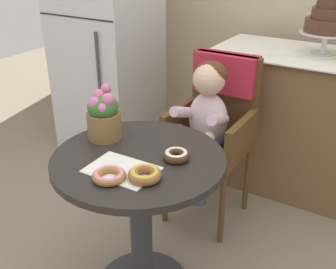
{
  "coord_description": "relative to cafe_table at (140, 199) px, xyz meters",
  "views": [
    {
      "loc": [
        0.86,
        -1.18,
        1.53
      ],
      "look_at": [
        0.05,
        0.15,
        0.77
      ],
      "focal_mm": 43.36,
      "sensor_mm": 36.0,
      "label": 1
    }
  ],
  "objects": [
    {
      "name": "refrigerator",
      "position": [
        -1.05,
        1.1,
        0.34
      ],
      "size": [
        0.64,
        0.63,
        1.7
      ],
      "color": "silver",
      "rests_on": "ground"
    },
    {
      "name": "paper_napkin",
      "position": [
        0.01,
        -0.12,
        0.21
      ],
      "size": [
        0.27,
        0.19,
        0.0
      ],
      "primitive_type": "cube",
      "rotation": [
        0.0,
        0.0,
        0.02
      ],
      "color": "white",
      "rests_on": "cafe_table"
    },
    {
      "name": "cafe_table",
      "position": [
        0.0,
        0.0,
        0.0
      ],
      "size": [
        0.72,
        0.72,
        0.72
      ],
      "color": "#282321",
      "rests_on": "ground"
    },
    {
      "name": "wicker_chair",
      "position": [
        0.0,
        0.77,
        0.13
      ],
      "size": [
        0.42,
        0.45,
        0.95
      ],
      "rotation": [
        0.0,
        0.0,
        0.11
      ],
      "color": "brown",
      "rests_on": "ground"
    },
    {
      "name": "flower_vase",
      "position": [
        -0.23,
        0.06,
        0.32
      ],
      "size": [
        0.15,
        0.15,
        0.24
      ],
      "color": "brown",
      "rests_on": "cafe_table"
    },
    {
      "name": "donut_front",
      "position": [
        0.14,
        0.06,
        0.23
      ],
      "size": [
        0.11,
        0.11,
        0.04
      ],
      "color": "#4C2D19",
      "rests_on": "cafe_table"
    },
    {
      "name": "display_counter",
      "position": [
        0.55,
        1.3,
        -0.05
      ],
      "size": [
        1.56,
        0.62,
        0.9
      ],
      "color": "brown",
      "rests_on": "ground"
    },
    {
      "name": "donut_side",
      "position": [
        0.12,
        -0.13,
        0.23
      ],
      "size": [
        0.13,
        0.13,
        0.04
      ],
      "color": "#936033",
      "rests_on": "cafe_table"
    },
    {
      "name": "seated_child",
      "position": [
        0.0,
        0.61,
        0.17
      ],
      "size": [
        0.27,
        0.32,
        0.73
      ],
      "color": "silver",
      "rests_on": "ground"
    },
    {
      "name": "tiered_cake_stand",
      "position": [
        0.41,
        1.3,
        0.59
      ],
      "size": [
        0.3,
        0.3,
        0.33
      ],
      "color": "silver",
      "rests_on": "display_counter"
    },
    {
      "name": "donut_mid",
      "position": [
        0.01,
        -0.2,
        0.23
      ],
      "size": [
        0.13,
        0.13,
        0.03
      ],
      "color": "#AD7542",
      "rests_on": "cafe_table"
    }
  ]
}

